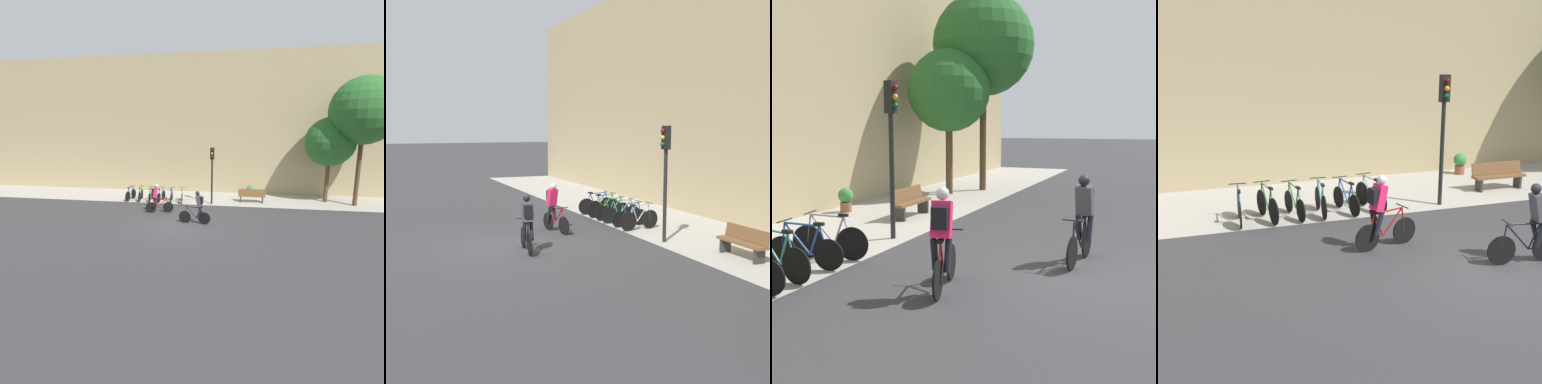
{
  "view_description": "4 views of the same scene",
  "coord_description": "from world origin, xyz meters",
  "views": [
    {
      "loc": [
        3.21,
        -14.73,
        4.8
      ],
      "look_at": [
        0.38,
        1.77,
        1.43
      ],
      "focal_mm": 28.0,
      "sensor_mm": 36.0,
      "label": 1
    },
    {
      "loc": [
        15.98,
        -4.21,
        3.81
      ],
      "look_at": [
        0.34,
        2.24,
        1.68
      ],
      "focal_mm": 50.0,
      "sensor_mm": 36.0,
      "label": 2
    },
    {
      "loc": [
        -8.79,
        -1.08,
        2.73
      ],
      "look_at": [
        0.22,
        2.66,
        1.39
      ],
      "focal_mm": 45.0,
      "sensor_mm": 36.0,
      "label": 3
    },
    {
      "loc": [
        -6.33,
        -8.59,
        4.51
      ],
      "look_at": [
        -2.49,
        2.49,
        1.34
      ],
      "focal_mm": 50.0,
      "sensor_mm": 36.0,
      "label": 4
    }
  ],
  "objects": [
    {
      "name": "ground",
      "position": [
        0.0,
        0.0,
        0.0
      ],
      "size": [
        200.0,
        200.0,
        0.0
      ],
      "primitive_type": "plane",
      "color": "#333335"
    },
    {
      "name": "building_facade",
      "position": [
        0.0,
        9.3,
        5.35
      ],
      "size": [
        44.0,
        0.6,
        10.69
      ],
      "primitive_type": "cube",
      "color": "tan",
      "rests_on": "ground"
    },
    {
      "name": "parked_bike_0",
      "position": [
        -4.66,
        5.19,
        0.41
      ],
      "size": [
        0.46,
        1.66,
        0.99
      ],
      "color": "black",
      "rests_on": "ground"
    },
    {
      "name": "parked_bike_3",
      "position": [
        -2.42,
        5.18,
        0.4
      ],
      "size": [
        0.46,
        1.65,
        0.97
      ],
      "color": "black",
      "rests_on": "ground"
    },
    {
      "name": "parked_bike_4",
      "position": [
        -1.66,
        5.18,
        0.38
      ],
      "size": [
        0.46,
        1.61,
        0.94
      ],
      "color": "black",
      "rests_on": "ground"
    },
    {
      "name": "cyclist_pink",
      "position": [
        -1.86,
        2.18,
        0.95
      ],
      "size": [
        1.65,
        0.57,
        1.76
      ],
      "color": "black",
      "rests_on": "ground"
    },
    {
      "name": "bench",
      "position": [
        3.86,
        5.94,
        0.47
      ],
      "size": [
        1.84,
        0.44,
        0.89
      ],
      "color": "brown",
      "rests_on": "ground"
    },
    {
      "name": "parked_bike_2",
      "position": [
        -3.16,
        5.18,
        0.39
      ],
      "size": [
        0.46,
        1.62,
        0.95
      ],
      "color": "black",
      "rests_on": "ground"
    },
    {
      "name": "traffic_light_pole",
      "position": [
        1.19,
        4.93,
        2.62
      ],
      "size": [
        0.26,
        0.3,
        3.79
      ],
      "color": "black",
      "rests_on": "ground"
    },
    {
      "name": "parked_bike_1",
      "position": [
        -3.91,
        5.19,
        0.42
      ],
      "size": [
        0.46,
        1.68,
        0.99
      ],
      "color": "black",
      "rests_on": "ground"
    },
    {
      "name": "cyclist_grey",
      "position": [
        0.93,
        0.36,
        0.95
      ],
      "size": [
        1.72,
        0.49,
        1.77
      ],
      "color": "black",
      "rests_on": "ground"
    },
    {
      "name": "parked_bike_5",
      "position": [
        -0.92,
        5.18,
        0.41
      ],
      "size": [
        0.46,
        1.67,
        0.98
      ],
      "color": "black",
      "rests_on": "ground"
    },
    {
      "name": "kerb_strip",
      "position": [
        0.0,
        6.75,
        0.0
      ],
      "size": [
        44.0,
        4.5,
        0.01
      ],
      "primitive_type": "cube",
      "color": "#A39E93",
      "rests_on": "ground"
    }
  ]
}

